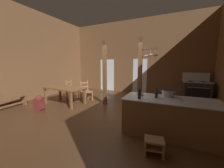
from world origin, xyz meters
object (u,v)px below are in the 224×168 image
at_px(step_stool, 154,145).
at_px(stockpot_on_counter, 168,93).
at_px(kitchen_island, 169,117).
at_px(ladderback_chair_near_window, 71,90).
at_px(bottle_tall_on_counter, 156,94).
at_px(bottle_short_on_counter, 139,94).
at_px(mixing_bowl_on_counter, 140,94).
at_px(dining_table, 64,89).
at_px(stove_range, 196,91).
at_px(ladderback_chair_by_post, 86,91).
at_px(backpack, 39,103).
at_px(bench_along_left_wall, 8,101).

height_order(step_stool, stockpot_on_counter, stockpot_on_counter).
bearing_deg(stockpot_on_counter, kitchen_island, -77.01).
bearing_deg(ladderback_chair_near_window, bottle_tall_on_counter, -20.80).
bearing_deg(bottle_short_on_counter, mixing_bowl_on_counter, 100.47).
relative_size(dining_table, bottle_short_on_counter, 6.81).
xyz_separation_m(stove_range, dining_table, (-5.24, -2.98, 0.17)).
bearing_deg(ladderback_chair_near_window, mixing_bowl_on_counter, -21.83).
relative_size(kitchen_island, ladderback_chair_near_window, 2.29).
distance_m(stove_range, ladderback_chair_by_post, 5.20).
height_order(step_stool, bottle_tall_on_counter, bottle_tall_on_counter).
bearing_deg(stove_range, dining_table, -150.35).
bearing_deg(stockpot_on_counter, step_stool, -97.56).
distance_m(stockpot_on_counter, bottle_short_on_counter, 0.79).
xyz_separation_m(backpack, bottle_tall_on_counter, (4.06, 0.26, 0.67)).
distance_m(backpack, bottle_tall_on_counter, 4.13).
height_order(bench_along_left_wall, bottle_short_on_counter, bottle_short_on_counter).
xyz_separation_m(kitchen_island, ladderback_chair_by_post, (-3.70, 1.67, 0.01)).
bearing_deg(stockpot_on_counter, ladderback_chair_near_window, 163.32).
height_order(ladderback_chair_near_window, backpack, ladderback_chair_near_window).
bearing_deg(stockpot_on_counter, bottle_short_on_counter, -141.33).
bearing_deg(ladderback_chair_by_post, kitchen_island, -24.24).
bearing_deg(mixing_bowl_on_counter, dining_table, 167.90).
height_order(dining_table, mixing_bowl_on_counter, mixing_bowl_on_counter).
distance_m(ladderback_chair_near_window, mixing_bowl_on_counter, 4.11).
distance_m(kitchen_island, bottle_tall_on_counter, 0.62).
bearing_deg(bench_along_left_wall, stove_range, 33.32).
distance_m(kitchen_island, bench_along_left_wall, 5.73).
relative_size(stove_range, bottle_tall_on_counter, 5.21).
xyz_separation_m(kitchen_island, stove_range, (1.05, 3.80, 0.04)).
bearing_deg(bottle_short_on_counter, backpack, -179.52).
relative_size(bench_along_left_wall, backpack, 2.25).
relative_size(stockpot_on_counter, mixing_bowl_on_counter, 1.98).
xyz_separation_m(stove_range, ladderback_chair_by_post, (-4.75, -2.13, -0.03)).
bearing_deg(step_stool, bottle_short_on_counter, 124.85).
bearing_deg(bottle_short_on_counter, bottle_tall_on_counter, 32.09).
distance_m(step_stool, ladderback_chair_near_window, 5.00).
distance_m(stove_range, backpack, 6.78).
relative_size(stove_range, stockpot_on_counter, 3.65).
relative_size(stove_range, bottle_short_on_counter, 5.11).
bearing_deg(bottle_tall_on_counter, ladderback_chair_near_window, 159.20).
height_order(dining_table, bottle_short_on_counter, bottle_short_on_counter).
distance_m(dining_table, mixing_bowl_on_counter, 3.55).
relative_size(step_stool, mixing_bowl_on_counter, 2.21).
height_order(ladderback_chair_near_window, bench_along_left_wall, ladderback_chair_near_window).
relative_size(backpack, mixing_bowl_on_counter, 3.26).
height_order(kitchen_island, bottle_tall_on_counter, bottle_tall_on_counter).
height_order(kitchen_island, stove_range, stove_range).
relative_size(step_stool, ladderback_chair_by_post, 0.43).
bearing_deg(kitchen_island, stockpot_on_counter, 102.99).
bearing_deg(bench_along_left_wall, backpack, 15.09).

